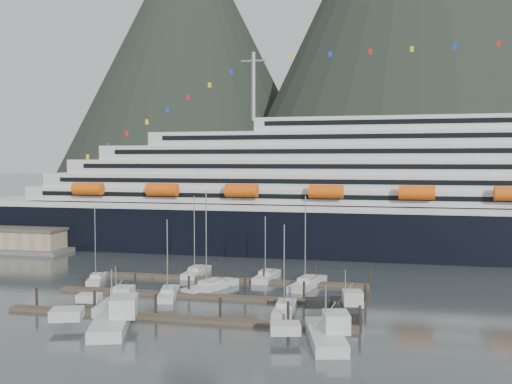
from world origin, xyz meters
The scene contains 17 objects.
ground centered at (0.00, 0.00, 0.00)m, with size 1600.00×1600.00×0.00m, color #444E50.
mountains centered at (52.48, 588.54, 163.40)m, with size 870.00×440.00×420.00m.
cruise_ship centered at (30.03, 54.94, 12.04)m, with size 210.00×30.40×50.30m.
dock_near centered at (-4.93, -9.95, 0.31)m, with size 48.18×2.28×3.20m.
dock_mid centered at (-4.93, 3.05, 0.31)m, with size 48.18×2.28×3.20m.
dock_far centered at (-4.93, 16.05, 0.31)m, with size 48.18×2.28×3.20m.
sailboat_a centered at (-27.00, 10.12, 0.41)m, with size 4.75×8.30×13.41m.
sailboat_b centered at (-10.64, 2.22, 0.41)m, with size 4.89×9.97×12.41m.
sailboat_d centered at (-5.88, 8.66, 0.44)m, with size 6.80×11.77×16.62m.
sailboat_e centered at (-12.29, 19.99, 0.43)m, with size 2.85×10.32×14.94m.
sailboat_f centered at (1.14, 18.80, 0.42)m, with size 3.31×9.83×11.73m.
sailboat_g centered at (9.01, 14.48, 0.44)m, with size 5.22×11.88×15.65m.
sailboat_h centered at (8.44, -2.95, 0.42)m, with size 3.39×9.38×12.72m.
trawler_a centered at (-11.47, -15.06, 0.99)m, with size 11.87×15.06×8.04m.
trawler_b centered at (-15.16, -6.44, 0.87)m, with size 8.13×10.65×6.66m.
trawler_d centered at (15.34, -15.03, 0.92)m, with size 9.74×12.70×7.26m.
trawler_e centered at (16.46, -1.71, 0.86)m, with size 8.15×10.64×6.60m.
Camera 1 is at (23.39, -82.81, 20.85)m, focal length 42.00 mm.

